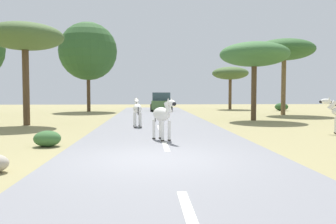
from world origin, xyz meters
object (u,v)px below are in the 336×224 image
(zebra_1, at_px, (137,109))
(zebra_0, at_px, (163,115))
(tree_1, at_px, (284,50))
(bush_0, at_px, (47,139))
(bush_2, at_px, (281,107))
(car_0, at_px, (161,102))
(tree_7, at_px, (25,38))
(tree_3, at_px, (254,55))
(tree_2, at_px, (230,74))
(tree_4, at_px, (88,51))

(zebra_1, bearing_deg, zebra_0, -84.41)
(tree_1, height_order, bush_0, tree_1)
(bush_2, bearing_deg, zebra_1, -130.46)
(car_0, relative_size, tree_7, 0.81)
(tree_3, height_order, tree_7, tree_7)
(tree_2, bearing_deg, zebra_0, -108.79)
(zebra_1, xyz_separation_m, tree_4, (-5.05, 15.86, 4.72))
(zebra_1, xyz_separation_m, bush_0, (-2.70, -5.95, -0.68))
(zebra_0, distance_m, tree_2, 26.04)
(tree_4, bearing_deg, zebra_0, -73.73)
(zebra_0, relative_size, zebra_1, 0.96)
(tree_4, bearing_deg, tree_1, -20.49)
(car_0, relative_size, tree_3, 0.90)
(tree_1, xyz_separation_m, tree_3, (-4.12, -5.51, -1.00))
(zebra_0, relative_size, tree_4, 0.18)
(car_0, xyz_separation_m, bush_0, (-4.52, -21.59, -0.59))
(car_0, distance_m, tree_2, 8.99)
(zebra_0, distance_m, zebra_1, 5.13)
(zebra_0, bearing_deg, tree_7, -68.71)
(tree_7, bearing_deg, tree_1, 24.99)
(bush_2, bearing_deg, car_0, -178.07)
(zebra_1, relative_size, bush_2, 1.23)
(zebra_0, relative_size, bush_2, 1.17)
(tree_1, bearing_deg, zebra_0, -124.85)
(tree_2, distance_m, bush_2, 6.50)
(zebra_0, xyz_separation_m, tree_4, (-6.09, 20.88, 4.70))
(tree_3, relative_size, tree_4, 0.59)
(zebra_1, height_order, tree_2, tree_2)
(tree_7, height_order, bush_2, tree_7)
(tree_3, distance_m, tree_4, 16.96)
(tree_1, distance_m, tree_7, 19.06)
(zebra_1, relative_size, tree_1, 0.26)
(zebra_1, distance_m, bush_0, 6.57)
(car_0, bearing_deg, tree_7, -117.29)
(tree_1, xyz_separation_m, tree_4, (-16.37, 6.12, 0.54))
(zebra_0, bearing_deg, tree_1, -149.73)
(car_0, bearing_deg, tree_1, -29.98)
(zebra_1, bearing_deg, tree_3, 24.40)
(zebra_1, height_order, bush_2, zebra_1)
(zebra_0, bearing_deg, tree_4, -98.62)
(zebra_0, bearing_deg, car_0, -117.05)
(tree_2, bearing_deg, bush_2, -38.65)
(car_0, xyz_separation_m, tree_4, (-6.87, 0.22, 4.80))
(zebra_1, bearing_deg, tree_4, 101.60)
(car_0, xyz_separation_m, tree_2, (7.56, 3.84, 2.99))
(zebra_0, relative_size, tree_3, 0.31)
(bush_0, bearing_deg, bush_2, 53.32)
(tree_4, distance_m, bush_0, 22.59)
(car_0, height_order, tree_4, tree_4)
(tree_1, distance_m, bush_2, 8.22)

